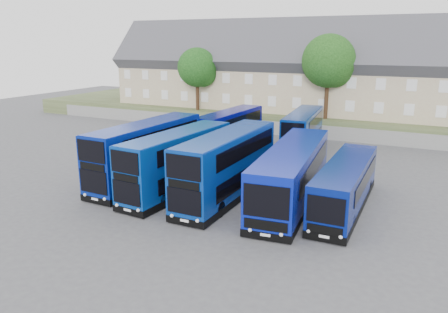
% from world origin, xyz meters
% --- Properties ---
extents(ground, '(120.00, 120.00, 0.00)m').
position_xyz_m(ground, '(0.00, 0.00, 0.00)').
color(ground, '#4A4A4F').
rests_on(ground, ground).
extents(retaining_wall, '(70.00, 0.40, 1.50)m').
position_xyz_m(retaining_wall, '(0.00, 24.00, 0.75)').
color(retaining_wall, slate).
rests_on(retaining_wall, ground).
extents(earth_bank, '(80.00, 20.00, 2.00)m').
position_xyz_m(earth_bank, '(0.00, 34.00, 1.00)').
color(earth_bank, '#3F4D2B').
rests_on(earth_bank, ground).
extents(terrace_row, '(54.00, 10.40, 11.20)m').
position_xyz_m(terrace_row, '(0.00, 30.00, 6.60)').
color(terrace_row, tan).
rests_on(terrace_row, earth_bank).
extents(dd_front_left, '(2.97, 11.32, 4.47)m').
position_xyz_m(dd_front_left, '(-6.19, 3.23, 2.19)').
color(dd_front_left, navy).
rests_on(dd_front_left, ground).
extents(dd_front_mid, '(3.19, 10.79, 4.23)m').
position_xyz_m(dd_front_mid, '(-2.90, 2.31, 2.08)').
color(dd_front_mid, '#083795').
rests_on(dd_front_mid, ground).
extents(dd_front_right, '(2.65, 11.15, 4.42)m').
position_xyz_m(dd_front_right, '(0.73, 2.68, 2.17)').
color(dd_front_right, navy).
rests_on(dd_front_right, ground).
extents(dd_rear_left, '(2.86, 10.03, 3.94)m').
position_xyz_m(dd_rear_left, '(-4.46, 14.08, 1.93)').
color(dd_rear_left, '#060977').
rests_on(dd_rear_left, ground).
extents(dd_rear_right, '(3.24, 10.11, 3.95)m').
position_xyz_m(dd_rear_right, '(1.93, 16.71, 1.94)').
color(dd_rear_right, navy).
rests_on(dd_rear_right, ground).
extents(coach_east_a, '(4.11, 13.58, 3.66)m').
position_xyz_m(coach_east_a, '(4.87, 4.00, 1.79)').
color(coach_east_a, '#091BA5').
rests_on(coach_east_a, ground).
extents(coach_east_b, '(2.41, 11.09, 3.02)m').
position_xyz_m(coach_east_b, '(8.33, 4.03, 1.48)').
color(coach_east_b, navy).
rests_on(coach_east_b, ground).
extents(tree_west, '(4.80, 4.80, 7.65)m').
position_xyz_m(tree_west, '(-13.85, 25.10, 7.05)').
color(tree_west, '#382314').
rests_on(tree_west, earth_bank).
extents(tree_mid, '(5.76, 5.76, 9.18)m').
position_xyz_m(tree_mid, '(2.15, 25.60, 8.07)').
color(tree_mid, '#382314').
rests_on(tree_mid, earth_bank).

